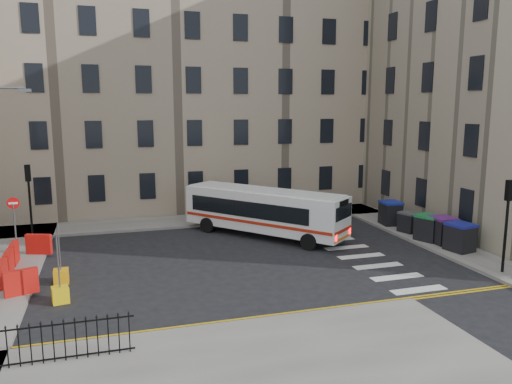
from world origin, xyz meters
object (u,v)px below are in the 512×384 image
wheelie_bin_a (460,237)px  wheelie_bin_d (409,222)px  wheelie_bin_c (429,228)px  wheelie_bin_e (390,213)px  bollard_chevron (60,295)px  bollard_yellow (61,276)px  bus (264,210)px  wheelie_bin_b (443,230)px

wheelie_bin_a → wheelie_bin_d: bearing=82.4°
wheelie_bin_c → wheelie_bin_e: (0.02, 3.85, 0.02)m
wheelie_bin_e → bollard_chevron: 19.79m
bollard_yellow → bollard_chevron: same height
bus → bollard_chevron: bearing=174.2°
wheelie_bin_e → bollard_chevron: (-18.52, -6.96, -0.58)m
wheelie_bin_e → bollard_chevron: wheelie_bin_e is taller
wheelie_bin_b → bollard_chevron: bearing=-171.6°
wheelie_bin_c → wheelie_bin_e: size_ratio=1.11×
wheelie_bin_e → bollard_yellow: size_ratio=2.40×
wheelie_bin_d → bollard_yellow: size_ratio=2.12×
bus → bollard_yellow: (-10.49, -4.84, -1.23)m
bollard_yellow → bollard_chevron: size_ratio=1.00×
bollard_chevron → wheelie_bin_a: bearing=2.9°
bus → wheelie_bin_e: (8.16, -0.09, -0.65)m
wheelie_bin_d → wheelie_bin_e: size_ratio=0.88×
wheelie_bin_b → wheelie_bin_d: wheelie_bin_b is taller
wheelie_bin_d → wheelie_bin_e: 1.97m
wheelie_bin_a → wheelie_bin_d: wheelie_bin_a is taller
bollard_chevron → bollard_yellow: bearing=93.5°
wheelie_bin_e → bollard_yellow: 19.26m
wheelie_bin_a → wheelie_bin_b: 1.46m
wheelie_bin_d → wheelie_bin_c: bearing=-108.0°
bus → wheelie_bin_d: size_ratio=6.94×
bus → bollard_yellow: bus is taller
bus → bollard_yellow: 11.62m
bollard_chevron → wheelie_bin_b: bearing=7.3°
wheelie_bin_a → wheelie_bin_b: (0.08, 1.46, 0.00)m
wheelie_bin_a → wheelie_bin_e: 6.01m
wheelie_bin_a → bollard_yellow: size_ratio=2.46×
wheelie_bin_b → bollard_yellow: (-19.00, -0.21, -0.57)m
wheelie_bin_d → bollard_chevron: size_ratio=2.12×
wheelie_bin_b → wheelie_bin_d: 2.61m
bollard_yellow → wheelie_bin_c: bearing=2.8°
wheelie_bin_c → bollard_yellow: 18.66m
bus → wheelie_bin_c: bus is taller
bus → wheelie_bin_e: bearing=-40.7°
wheelie_bin_c → bollard_yellow: wheelie_bin_c is taller
wheelie_bin_c → bollard_yellow: bearing=160.2°
wheelie_bin_a → bollard_chevron: (-18.78, -0.95, -0.56)m
bus → wheelie_bin_b: 9.71m
wheelie_bin_b → wheelie_bin_e: bearing=95.5°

